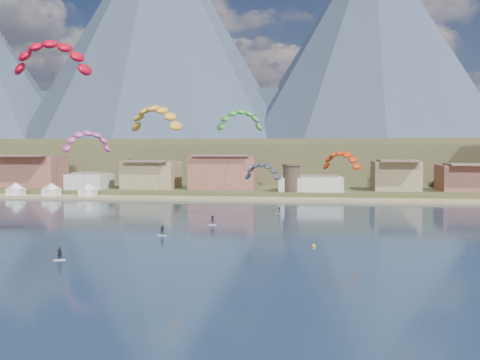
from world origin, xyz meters
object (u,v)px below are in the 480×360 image
at_px(watchtower, 291,178).
at_px(buoy, 314,246).
at_px(kitesurfer_green, 240,118).
at_px(kitesurfer_red, 52,53).
at_px(kitesurfer_yellow, 156,115).
at_px(windsurfer, 280,209).

distance_m(watchtower, buoy, 87.05).
distance_m(watchtower, kitesurfer_green, 57.37).
distance_m(kitesurfer_red, buoy, 51.37).
xyz_separation_m(kitesurfer_yellow, buoy, (31.49, -22.20, -21.90)).
xyz_separation_m(watchtower, windsurfer, (-0.77, -42.92, -5.14)).
distance_m(kitesurfer_red, windsurfer, 63.21).
bearing_deg(windsurfer, kitesurfer_red, -126.82).
height_order(kitesurfer_green, buoy, kitesurfer_green).
height_order(watchtower, buoy, watchtower).
height_order(kitesurfer_yellow, kitesurfer_green, kitesurfer_yellow).
distance_m(kitesurfer_red, kitesurfer_yellow, 26.86).
xyz_separation_m(watchtower, buoy, (7.10, -86.53, -6.26)).
xyz_separation_m(kitesurfer_red, kitesurfer_yellow, (9.99, 23.49, -8.37)).
relative_size(watchtower, kitesurfer_red, 0.25).
distance_m(watchtower, windsurfer, 43.23).
distance_m(watchtower, kitesurfer_red, 97.31).
distance_m(kitesurfer_yellow, windsurfer, 38.05).
bearing_deg(kitesurfer_green, windsurfer, 55.28).
bearing_deg(buoy, kitesurfer_yellow, 144.81).
height_order(kitesurfer_red, kitesurfer_green, kitesurfer_red).
xyz_separation_m(kitesurfer_red, kitesurfer_green, (25.56, 33.28, -8.52)).
height_order(windsurfer, buoy, windsurfer).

